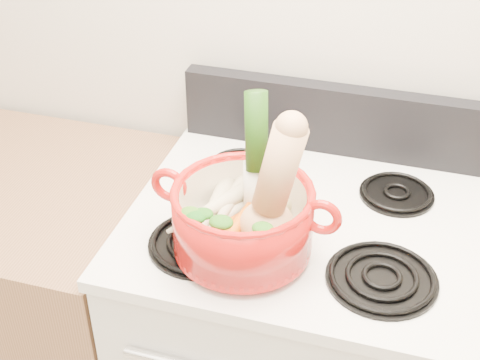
% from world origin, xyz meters
% --- Properties ---
extents(wall_back, '(3.50, 0.02, 2.60)m').
position_xyz_m(wall_back, '(0.00, 1.75, 1.30)').
color(wall_back, beige).
rests_on(wall_back, floor).
extents(cooktop, '(0.78, 0.67, 0.03)m').
position_xyz_m(cooktop, '(0.00, 1.40, 0.93)').
color(cooktop, white).
rests_on(cooktop, stove_body).
extents(control_backsplash, '(0.76, 0.05, 0.18)m').
position_xyz_m(control_backsplash, '(0.00, 1.70, 1.04)').
color(control_backsplash, black).
rests_on(control_backsplash, cooktop).
extents(burner_front_left, '(0.22, 0.22, 0.02)m').
position_xyz_m(burner_front_left, '(-0.19, 1.24, 0.96)').
color(burner_front_left, black).
rests_on(burner_front_left, cooktop).
extents(burner_front_right, '(0.22, 0.22, 0.02)m').
position_xyz_m(burner_front_right, '(0.19, 1.24, 0.96)').
color(burner_front_right, black).
rests_on(burner_front_right, cooktop).
extents(burner_back_left, '(0.17, 0.17, 0.02)m').
position_xyz_m(burner_back_left, '(-0.19, 1.54, 0.96)').
color(burner_back_left, black).
rests_on(burner_back_left, cooktop).
extents(burner_back_right, '(0.17, 0.17, 0.02)m').
position_xyz_m(burner_back_right, '(0.19, 1.54, 0.96)').
color(burner_back_right, black).
rests_on(burner_back_right, cooktop).
extents(dutch_oven, '(0.30, 0.30, 0.14)m').
position_xyz_m(dutch_oven, '(-0.10, 1.24, 1.04)').
color(dutch_oven, '#B2130F').
rests_on(dutch_oven, burner_front_left).
extents(pot_handle_left, '(0.08, 0.02, 0.08)m').
position_xyz_m(pot_handle_left, '(-0.26, 1.25, 1.09)').
color(pot_handle_left, '#B2130F').
rests_on(pot_handle_left, dutch_oven).
extents(pot_handle_right, '(0.08, 0.02, 0.08)m').
position_xyz_m(pot_handle_right, '(0.06, 1.23, 1.09)').
color(pot_handle_right, '#B2130F').
rests_on(pot_handle_right, dutch_oven).
extents(squash, '(0.18, 0.13, 0.30)m').
position_xyz_m(squash, '(-0.04, 1.23, 1.14)').
color(squash, tan).
rests_on(squash, dutch_oven).
extents(leek, '(0.08, 0.11, 0.30)m').
position_xyz_m(leek, '(-0.09, 1.30, 1.15)').
color(leek, silver).
rests_on(leek, dutch_oven).
extents(ginger, '(0.11, 0.09, 0.05)m').
position_xyz_m(ginger, '(-0.07, 1.34, 1.02)').
color(ginger, tan).
rests_on(ginger, dutch_oven).
extents(parsnip_0, '(0.13, 0.21, 0.06)m').
position_xyz_m(parsnip_0, '(-0.14, 1.27, 1.02)').
color(parsnip_0, '#EFE4C2').
rests_on(parsnip_0, dutch_oven).
extents(parsnip_1, '(0.06, 0.22, 0.06)m').
position_xyz_m(parsnip_1, '(-0.17, 1.27, 1.03)').
color(parsnip_1, beige).
rests_on(parsnip_1, dutch_oven).
extents(parsnip_2, '(0.07, 0.21, 0.06)m').
position_xyz_m(parsnip_2, '(-0.14, 1.29, 1.04)').
color(parsnip_2, beige).
rests_on(parsnip_2, dutch_oven).
extents(parsnip_3, '(0.16, 0.17, 0.06)m').
position_xyz_m(parsnip_3, '(-0.18, 1.25, 1.04)').
color(parsnip_3, '#F1E9C4').
rests_on(parsnip_3, dutch_oven).
extents(carrot_0, '(0.08, 0.15, 0.04)m').
position_xyz_m(carrot_0, '(-0.12, 1.22, 1.02)').
color(carrot_0, '#CB430A').
rests_on(carrot_0, dutch_oven).
extents(carrot_1, '(0.10, 0.16, 0.05)m').
position_xyz_m(carrot_1, '(-0.14, 1.21, 1.02)').
color(carrot_1, '#D3620A').
rests_on(carrot_1, dutch_oven).
extents(carrot_2, '(0.10, 0.17, 0.05)m').
position_xyz_m(carrot_2, '(-0.06, 1.21, 1.03)').
color(carrot_2, '#CC610A').
rests_on(carrot_2, dutch_oven).
extents(carrot_3, '(0.12, 0.13, 0.04)m').
position_xyz_m(carrot_3, '(-0.11, 1.19, 1.03)').
color(carrot_3, '#BF5209').
rests_on(carrot_3, dutch_oven).
extents(carrot_4, '(0.05, 0.18, 0.05)m').
position_xyz_m(carrot_4, '(-0.10, 1.23, 1.04)').
color(carrot_4, orange).
rests_on(carrot_4, dutch_oven).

